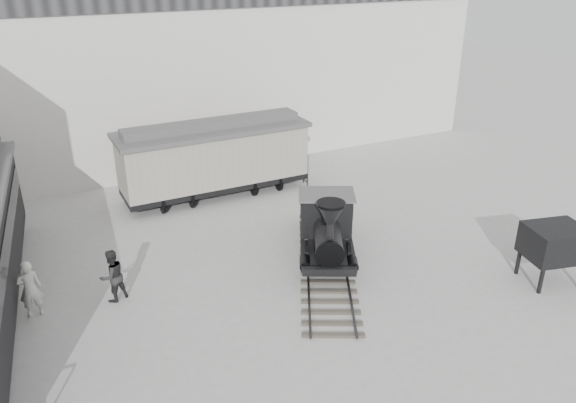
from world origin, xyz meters
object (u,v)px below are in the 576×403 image
visitor_a (30,289)px  coal_hopper (554,246)px  boxcar (214,156)px  visitor_b (112,276)px  locomotive (326,230)px

visitor_a → coal_hopper: coal_hopper is taller
boxcar → coal_hopper: 14.56m
visitor_b → visitor_a: bearing=-29.4°
visitor_b → locomotive: bearing=152.0°
locomotive → visitor_a: 10.06m
locomotive → visitor_b: 7.62m
locomotive → visitor_b: locomotive is taller
visitor_a → visitor_b: visitor_a is taller
locomotive → visitor_b: bearing=-157.6°
boxcar → visitor_a: 10.71m
visitor_a → visitor_b: size_ratio=1.07×
boxcar → visitor_b: bearing=-131.6°
boxcar → locomotive: bearing=-78.2°
locomotive → visitor_a: bearing=-157.9°
visitor_a → visitor_b: 2.44m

